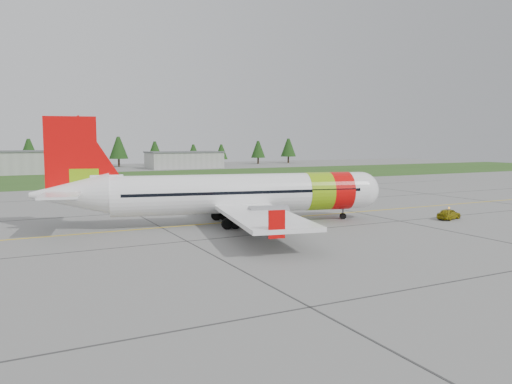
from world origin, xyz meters
TOP-DOWN VIEW (x-y plane):
  - ground at (0.00, 0.00)m, footprint 320.00×320.00m
  - aircraft at (-7.19, 6.69)m, footprint 37.08×34.72m
  - follow_me_car at (15.97, -1.53)m, footprint 1.59×1.74m
  - grass_strip at (0.00, 82.00)m, footprint 320.00×50.00m
  - taxi_guideline at (0.00, 8.00)m, footprint 120.00×0.25m
  - hangar_west at (-30.00, 110.00)m, footprint 32.00×14.00m
  - hangar_east at (25.00, 118.00)m, footprint 24.00×12.00m
  - treeline at (0.00, 138.00)m, footprint 160.00×8.00m

SIDE VIEW (x-z plane):
  - ground at x=0.00m, z-range 0.00..0.00m
  - taxi_guideline at x=0.00m, z-range 0.00..0.02m
  - grass_strip at x=0.00m, z-range 0.00..0.03m
  - follow_me_car at x=15.97m, z-range 0.00..3.62m
  - hangar_east at x=25.00m, z-range 0.00..5.20m
  - hangar_west at x=-30.00m, z-range 0.00..6.00m
  - aircraft at x=-7.19m, z-range -2.40..8.94m
  - treeline at x=0.00m, z-range 0.00..10.00m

